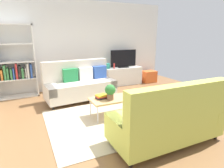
# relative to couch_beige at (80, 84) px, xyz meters

# --- Properties ---
(ground_plane) EXTENTS (7.68, 7.68, 0.00)m
(ground_plane) POSITION_rel_couch_beige_xyz_m (0.37, -1.49, -0.45)
(ground_plane) COLOR brown
(wall_far) EXTENTS (6.40, 0.12, 2.90)m
(wall_far) POSITION_rel_couch_beige_xyz_m (0.37, 1.31, 1.00)
(wall_far) COLOR white
(wall_far) RESTS_ON ground_plane
(area_rug) EXTENTS (2.90, 2.20, 0.01)m
(area_rug) POSITION_rel_couch_beige_xyz_m (0.34, -1.62, -0.45)
(area_rug) COLOR beige
(area_rug) RESTS_ON ground_plane
(couch_beige) EXTENTS (1.97, 1.00, 1.10)m
(couch_beige) POSITION_rel_couch_beige_xyz_m (0.00, 0.00, 0.00)
(couch_beige) COLOR beige
(couch_beige) RESTS_ON ground_plane
(couch_green) EXTENTS (1.90, 0.85, 1.10)m
(couch_green) POSITION_rel_couch_beige_xyz_m (0.68, -2.85, -0.01)
(couch_green) COLOR #C1CC51
(couch_green) RESTS_ON ground_plane
(coffee_table) EXTENTS (1.10, 0.56, 0.42)m
(coffee_table) POSITION_rel_couch_beige_xyz_m (0.39, -1.42, -0.06)
(coffee_table) COLOR tan
(coffee_table) RESTS_ON ground_plane
(tv_console) EXTENTS (1.40, 0.44, 0.64)m
(tv_console) POSITION_rel_couch_beige_xyz_m (1.91, 0.97, -0.13)
(tv_console) COLOR silver
(tv_console) RESTS_ON ground_plane
(tv) EXTENTS (1.00, 0.20, 0.64)m
(tv) POSITION_rel_couch_beige_xyz_m (1.91, 0.95, 0.50)
(tv) COLOR black
(tv) RESTS_ON tv_console
(bookshelf) EXTENTS (1.10, 0.36, 2.10)m
(bookshelf) POSITION_rel_couch_beige_xyz_m (-1.61, 0.99, 0.51)
(bookshelf) COLOR white
(bookshelf) RESTS_ON ground_plane
(storage_trunk) EXTENTS (0.52, 0.40, 0.44)m
(storage_trunk) POSITION_rel_couch_beige_xyz_m (3.01, 0.87, -0.23)
(storage_trunk) COLOR orange
(storage_trunk) RESTS_ON ground_plane
(potted_plant) EXTENTS (0.23, 0.23, 0.34)m
(potted_plant) POSITION_rel_couch_beige_xyz_m (0.25, -1.49, 0.17)
(potted_plant) COLOR brown
(potted_plant) RESTS_ON coffee_table
(table_book_0) EXTENTS (0.26, 0.21, 0.03)m
(table_book_0) POSITION_rel_couch_beige_xyz_m (0.12, -1.34, -0.02)
(table_book_0) COLOR #262626
(table_book_0) RESTS_ON coffee_table
(table_book_1) EXTENTS (0.24, 0.19, 0.02)m
(table_book_1) POSITION_rel_couch_beige_xyz_m (0.12, -1.34, 0.01)
(table_book_1) COLOR red
(table_book_1) RESTS_ON table_book_0
(table_book_2) EXTENTS (0.27, 0.22, 0.04)m
(table_book_2) POSITION_rel_couch_beige_xyz_m (0.12, -1.34, 0.04)
(table_book_2) COLOR gold
(table_book_2) RESTS_ON table_book_1
(vase_0) EXTENTS (0.13, 0.13, 0.18)m
(vase_0) POSITION_rel_couch_beige_xyz_m (1.33, 1.02, 0.28)
(vase_0) COLOR #33B29E
(vase_0) RESTS_ON tv_console
(bottle_0) EXTENTS (0.06, 0.06, 0.19)m
(bottle_0) POSITION_rel_couch_beige_xyz_m (1.52, 0.93, 0.28)
(bottle_0) COLOR red
(bottle_0) RESTS_ON tv_console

